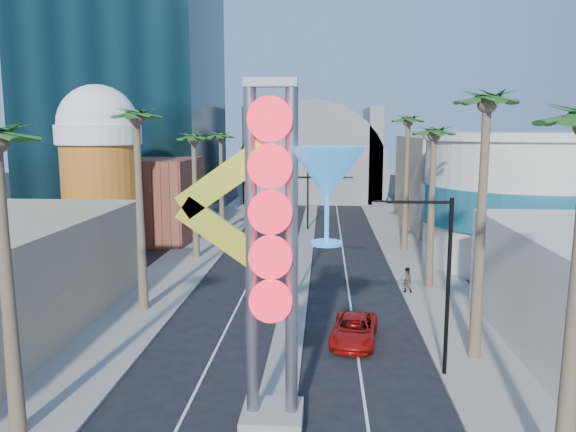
# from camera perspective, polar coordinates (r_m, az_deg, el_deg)

# --- Properties ---
(sidewalk_west) EXTENTS (5.00, 100.00, 0.15)m
(sidewalk_west) POSITION_cam_1_polar(r_m,az_deg,el_deg) (53.26, -8.59, -2.96)
(sidewalk_west) COLOR gray
(sidewalk_west) RESTS_ON ground
(sidewalk_east) EXTENTS (5.00, 100.00, 0.15)m
(sidewalk_east) POSITION_cam_1_polar(r_m,az_deg,el_deg) (52.61, 12.11, -3.21)
(sidewalk_east) COLOR gray
(sidewalk_east) RESTS_ON ground
(median) EXTENTS (1.60, 84.00, 0.15)m
(median) POSITION_cam_1_polar(r_m,az_deg,el_deg) (55.01, 1.81, -2.49)
(median) COLOR gray
(median) RESTS_ON ground
(hotel_tower) EXTENTS (20.00, 20.00, 50.00)m
(hotel_tower) POSITION_cam_1_polar(r_m,az_deg,el_deg) (73.34, -16.21, 19.61)
(hotel_tower) COLOR black
(hotel_tower) RESTS_ON ground
(brick_filler_west) EXTENTS (10.00, 10.00, 8.00)m
(brick_filler_west) POSITION_cam_1_polar(r_m,az_deg,el_deg) (57.20, -14.41, 1.66)
(brick_filler_west) COLOR brown
(brick_filler_west) RESTS_ON ground
(filler_east) EXTENTS (10.00, 20.00, 10.00)m
(filler_east) POSITION_cam_1_polar(r_m,az_deg,el_deg) (65.73, 16.25, 3.36)
(filler_east) COLOR tan
(filler_east) RESTS_ON ground
(beer_mug) EXTENTS (7.00, 7.00, 14.50)m
(beer_mug) POSITION_cam_1_polar(r_m,az_deg,el_deg) (49.72, -18.55, 4.89)
(beer_mug) COLOR #AF7417
(beer_mug) RESTS_ON ground
(turquoise_building) EXTENTS (16.60, 16.60, 10.60)m
(turquoise_building) POSITION_cam_1_polar(r_m,az_deg,el_deg) (49.00, 23.04, 1.54)
(turquoise_building) COLOR beige
(turquoise_building) RESTS_ON ground
(canopy) EXTENTS (22.00, 16.00, 22.00)m
(canopy) POSITION_cam_1_polar(r_m,az_deg,el_deg) (88.18, 2.60, 4.56)
(canopy) COLOR slate
(canopy) RESTS_ON ground
(neon_sign) EXTENTS (6.53, 2.60, 12.55)m
(neon_sign) POSITION_cam_1_polar(r_m,az_deg,el_deg) (19.23, 0.71, -1.85)
(neon_sign) COLOR gray
(neon_sign) RESTS_ON ground
(streetlight_0) EXTENTS (3.79, 0.25, 8.00)m
(streetlight_0) POSITION_cam_1_polar(r_m,az_deg,el_deg) (36.43, 1.72, -0.64)
(streetlight_0) COLOR black
(streetlight_0) RESTS_ON ground
(streetlight_1) EXTENTS (3.79, 0.25, 8.00)m
(streetlight_1) POSITION_cam_1_polar(r_m,az_deg,el_deg) (60.26, 1.51, 3.12)
(streetlight_1) COLOR black
(streetlight_1) RESTS_ON ground
(streetlight_2) EXTENTS (3.45, 0.25, 8.00)m
(streetlight_2) POSITION_cam_1_polar(r_m,az_deg,el_deg) (25.15, 14.97, -5.37)
(streetlight_2) COLOR black
(streetlight_2) RESTS_ON ground
(palm_1) EXTENTS (2.40, 2.40, 12.70)m
(palm_1) POSITION_cam_1_polar(r_m,az_deg,el_deg) (33.70, -15.12, 8.45)
(palm_1) COLOR brown
(palm_1) RESTS_ON ground
(palm_2) EXTENTS (2.40, 2.40, 11.20)m
(palm_2) POSITION_cam_1_polar(r_m,az_deg,el_deg) (47.19, -9.55, 7.03)
(palm_2) COLOR brown
(palm_2) RESTS_ON ground
(palm_3) EXTENTS (2.40, 2.40, 11.20)m
(palm_3) POSITION_cam_1_polar(r_m,az_deg,el_deg) (58.93, -6.86, 7.42)
(palm_3) COLOR brown
(palm_3) RESTS_ON ground
(palm_5) EXTENTS (2.40, 2.40, 13.20)m
(palm_5) POSITION_cam_1_polar(r_m,az_deg,el_deg) (26.89, 19.51, 9.18)
(palm_5) COLOR brown
(palm_5) RESTS_ON ground
(palm_6) EXTENTS (2.40, 2.40, 11.70)m
(palm_6) POSITION_cam_1_polar(r_m,az_deg,el_deg) (38.60, 14.61, 7.15)
(palm_6) COLOR brown
(palm_6) RESTS_ON ground
(palm_7) EXTENTS (2.40, 2.40, 12.70)m
(palm_7) POSITION_cam_1_polar(r_m,az_deg,el_deg) (50.43, 12.10, 8.59)
(palm_7) COLOR brown
(palm_7) RESTS_ON ground
(red_pickup) EXTENTS (2.85, 5.05, 1.33)m
(red_pickup) POSITION_cam_1_polar(r_m,az_deg,el_deg) (29.59, 6.73, -11.41)
(red_pickup) COLOR #B2120D
(red_pickup) RESTS_ON ground
(pedestrian_b) EXTENTS (0.85, 0.68, 1.67)m
(pedestrian_b) POSITION_cam_1_polar(r_m,az_deg,el_deg) (38.25, 11.95, -6.34)
(pedestrian_b) COLOR gray
(pedestrian_b) RESTS_ON sidewalk_east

